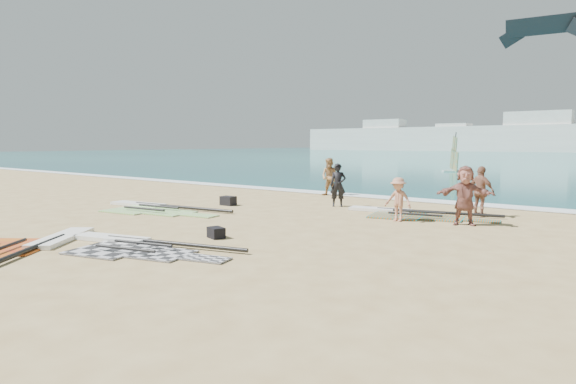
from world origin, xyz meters
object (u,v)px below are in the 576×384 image
Objects in this scene: gear_bag_far at (216,233)px; beachgoer_right at (465,195)px; person_wetsuit at (338,185)px; beachgoer_back at (481,191)px; beachgoer_left at (330,177)px; rig_grey at (131,245)px; rig_green at (151,208)px; rig_orange at (406,213)px; beachgoer_mid at (398,199)px; gear_bag_near at (228,201)px; rig_red at (17,248)px.

beachgoer_right is (4.89, 6.57, 0.83)m from gear_bag_far.
person_wetsuit is 0.99× the size of beachgoer_back.
beachgoer_left is (-2.54, 3.29, 0.05)m from person_wetsuit.
beachgoer_left is at bearing 106.99° from gear_bag_far.
beachgoer_back is at bearing 48.07° from rig_grey.
rig_green is 12.93m from beachgoer_back.
rig_orange is at bearing 72.17° from gear_bag_far.
beachgoer_right reaches higher than rig_green.
person_wetsuit reaches higher than beachgoer_mid.
rig_grey is 2.78× the size of beachgoer_right.
rig_orange is 2.97× the size of beachgoer_right.
beachgoer_back is (11.26, 6.29, 0.88)m from rig_green.
person_wetsuit is at bearing 142.07° from beachgoer_right.
rig_grey is at bearing -147.28° from beachgoer_right.
gear_bag_near is 1.20× the size of gear_bag_far.
beachgoer_right reaches higher than person_wetsuit.
rig_grey is 2.82× the size of beachgoer_left.
rig_red is at bearing -149.89° from beachgoer_right.
rig_green reaches higher than rig_grey.
beachgoer_right is at bearing 19.95° from beachgoer_mid.
gear_bag_near is at bearing 155.40° from rig_red.
beachgoer_left reaches higher than rig_red.
gear_bag_near reaches higher than rig_orange.
rig_green is at bearing 158.58° from gear_bag_far.
beachgoer_mid is at bearing 114.14° from rig_red.
beachgoer_left is (1.46, 5.88, 0.77)m from gear_bag_near.
beachgoer_back is at bearing -19.07° from beachgoer_left.
gear_bag_far is at bearing 82.73° from beachgoer_back.
rig_red is at bearing 80.71° from beachgoer_back.
rig_red is 9.82m from gear_bag_near.
rig_red is 15.13m from beachgoer_back.
beachgoer_back is 0.95× the size of beachgoer_right.
gear_bag_far is at bearing 109.16° from rig_red.
rig_green is at bearing 124.72° from rig_grey.
beachgoer_left is 8.55m from beachgoer_back.
beachgoer_back is (7.61, 13.04, 0.88)m from rig_red.
rig_grey is 13.78m from beachgoer_left.
rig_green reaches higher than rig_orange.
gear_bag_near is at bearing -179.76° from person_wetsuit.
gear_bag_far is (4.90, -5.40, -0.04)m from gear_bag_near.
rig_green is at bearing -162.76° from rig_orange.
gear_bag_near reaches higher than rig_red.
rig_orange is at bearing 16.32° from gear_bag_near.
beachgoer_back is at bearing 113.15° from rig_red.
beachgoer_left is 1.04× the size of beachgoer_back.
rig_orange is at bearing 56.36° from rig_grey.
gear_bag_far is at bearing -75.55° from beachgoer_left.
gear_bag_near is (-2.04, 9.60, 0.15)m from rig_red.
gear_bag_far is 0.26× the size of beachgoer_right.
beachgoer_mid is at bearing 77.39° from beachgoer_back.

